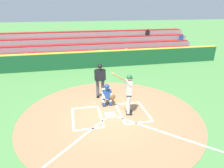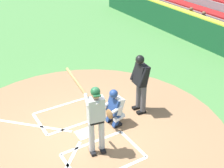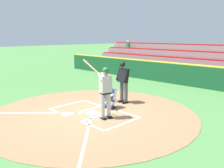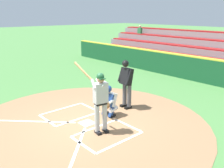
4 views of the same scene
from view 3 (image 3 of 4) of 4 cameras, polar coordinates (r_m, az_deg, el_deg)
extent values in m
plane|color=#4C8442|center=(9.45, -4.72, -6.91)|extent=(120.00, 120.00, 0.00)
cylinder|color=#99704C|center=(9.45, -4.72, -6.87)|extent=(8.00, 8.00, 0.01)
cube|color=white|center=(9.45, -4.72, -6.82)|extent=(0.44, 0.44, 0.01)
cube|color=white|center=(9.34, 3.76, -7.02)|extent=(1.20, 0.08, 0.01)
cube|color=white|center=(8.14, -4.71, -9.86)|extent=(1.20, 0.08, 0.01)
cube|color=white|center=(9.13, -2.86, -7.46)|extent=(0.08, 1.80, 0.01)
cube|color=white|center=(8.33, 2.79, -9.33)|extent=(0.08, 1.80, 0.01)
cube|color=white|center=(10.77, -4.73, -4.53)|extent=(1.20, 0.08, 0.01)
cube|color=white|center=(9.75, -12.83, -6.49)|extent=(1.20, 0.08, 0.01)
cube|color=white|center=(9.78, -6.45, -6.22)|extent=(0.08, 1.80, 0.01)
cube|color=white|center=(10.70, -10.51, -4.78)|extent=(0.08, 1.80, 0.01)
cube|color=white|center=(10.12, -21.85, -6.38)|extent=(3.73, 3.73, 0.01)
cube|color=white|center=(6.70, -6.71, -14.77)|extent=(3.73, 3.73, 0.01)
cylinder|color=#BCBCBC|center=(8.77, -0.80, -4.91)|extent=(0.15, 0.15, 0.84)
cube|color=black|center=(8.88, -0.65, -7.79)|extent=(0.28, 0.17, 0.09)
cylinder|color=#BCBCBC|center=(8.63, -2.25, -5.18)|extent=(0.15, 0.15, 0.84)
cube|color=black|center=(8.74, -2.08, -8.10)|extent=(0.28, 0.17, 0.09)
cube|color=black|center=(8.58, -1.54, -2.03)|extent=(0.28, 0.38, 0.10)
cube|color=#BCBCBC|center=(8.51, -1.55, 0.00)|extent=(0.31, 0.44, 0.60)
sphere|color=#9E7051|center=(8.42, -1.49, 2.71)|extent=(0.21, 0.21, 0.21)
sphere|color=#1E512D|center=(8.43, -1.56, 3.20)|extent=(0.23, 0.23, 0.23)
cube|color=#1E512D|center=(8.34, -1.15, 2.87)|extent=(0.14, 0.19, 0.02)
cylinder|color=#BCBCBC|center=(8.51, -1.65, 1.91)|extent=(0.44, 0.17, 0.21)
cylinder|color=#BCBCBC|center=(8.40, -2.86, 1.78)|extent=(0.28, 0.14, 0.29)
cylinder|color=#AD7F4C|center=(8.60, -4.89, 4.00)|extent=(0.72, 0.24, 0.53)
cylinder|color=#AD7F4C|center=(8.44, -2.95, 2.23)|extent=(0.09, 0.09, 0.08)
cube|color=black|center=(9.93, 0.16, -5.68)|extent=(0.14, 0.27, 0.09)
cube|color=navy|center=(9.86, 0.01, -4.87)|extent=(0.14, 0.25, 0.37)
cylinder|color=silver|center=(9.91, 0.39, -4.31)|extent=(0.18, 0.37, 0.21)
cube|color=black|center=(10.13, -1.23, -5.34)|extent=(0.14, 0.27, 0.09)
cube|color=navy|center=(10.06, -1.38, -4.54)|extent=(0.14, 0.25, 0.37)
cylinder|color=silver|center=(10.11, -1.01, -3.99)|extent=(0.18, 0.37, 0.21)
cube|color=silver|center=(9.93, -0.28, -2.24)|extent=(0.43, 0.39, 0.52)
cube|color=navy|center=(9.85, -0.70, -2.36)|extent=(0.44, 0.25, 0.46)
sphere|color=tan|center=(9.80, -0.55, -0.21)|extent=(0.21, 0.21, 0.21)
sphere|color=navy|center=(9.78, -0.63, -0.12)|extent=(0.24, 0.24, 0.24)
cylinder|color=silver|center=(9.68, -0.04, -2.72)|extent=(0.12, 0.45, 0.20)
cylinder|color=silver|center=(9.94, -1.80, -2.36)|extent=(0.12, 0.45, 0.20)
ellipsoid|color=brown|center=(9.54, -0.81, -3.12)|extent=(0.29, 0.12, 0.28)
cylinder|color=#4C4C51|center=(10.65, 3.33, -1.94)|extent=(0.16, 0.16, 0.86)
cube|color=black|center=(10.73, 3.10, -4.40)|extent=(0.16, 0.29, 0.09)
cylinder|color=#4C4C51|center=(10.85, 2.32, -1.68)|extent=(0.16, 0.16, 0.86)
cube|color=black|center=(10.93, 2.10, -4.09)|extent=(0.16, 0.29, 0.09)
cube|color=black|center=(10.57, 2.70, 2.07)|extent=(0.47, 0.41, 0.66)
sphere|color=#9E7051|center=(10.48, 2.56, 4.58)|extent=(0.22, 0.22, 0.22)
sphere|color=black|center=(10.47, 2.48, 4.68)|extent=(0.25, 0.25, 0.25)
cylinder|color=black|center=(10.34, 3.27, 2.02)|extent=(0.13, 0.29, 0.56)
cylinder|color=black|center=(10.69, 1.52, 2.34)|extent=(0.13, 0.29, 0.56)
sphere|color=white|center=(10.62, -1.49, -4.59)|extent=(0.07, 0.07, 0.07)
cube|color=#19512D|center=(15.15, 17.31, 2.00)|extent=(22.00, 0.36, 1.25)
cube|color=yellow|center=(15.06, 17.46, 4.46)|extent=(22.00, 0.32, 0.06)
cube|color=gray|center=(16.12, 18.92, 1.00)|extent=(20.00, 0.85, 0.45)
cube|color=maroon|center=(16.08, 18.98, 1.92)|extent=(19.60, 0.72, 0.08)
cube|color=gray|center=(16.84, 20.24, 2.11)|extent=(20.00, 0.85, 0.90)
cube|color=maroon|center=(16.78, 20.36, 3.76)|extent=(19.60, 0.72, 0.08)
cube|color=gray|center=(17.58, 21.46, 3.13)|extent=(20.00, 0.85, 1.35)
cube|color=maroon|center=(17.50, 21.63, 5.44)|extent=(19.60, 0.72, 0.08)
cube|color=gray|center=(18.34, 22.57, 4.06)|extent=(20.00, 0.85, 1.80)
cube|color=maroon|center=(18.25, 22.80, 6.99)|extent=(19.60, 0.72, 0.08)
cube|color=gray|center=(19.10, 23.60, 4.92)|extent=(20.00, 0.85, 2.25)
cube|color=maroon|center=(19.02, 23.88, 8.41)|extent=(19.60, 0.72, 0.08)
cube|color=yellow|center=(15.58, 22.34, 2.41)|extent=(0.36, 0.22, 0.46)
sphere|color=tan|center=(15.54, 22.44, 3.65)|extent=(0.20, 0.20, 0.20)
cube|color=#284C9E|center=(18.10, 7.36, 4.31)|extent=(0.36, 0.22, 0.46)
sphere|color=brown|center=(18.06, 7.38, 5.38)|extent=(0.20, 0.20, 0.20)
cube|color=yellow|center=(18.62, 5.28, 4.55)|extent=(0.36, 0.22, 0.46)
sphere|color=brown|center=(18.59, 5.30, 5.59)|extent=(0.20, 0.20, 0.20)
cube|color=#2D844C|center=(22.32, 3.78, 9.18)|extent=(0.36, 0.22, 0.46)
sphere|color=beige|center=(22.31, 3.79, 10.05)|extent=(0.20, 0.20, 0.20)
camera|label=1|loc=(8.71, -59.19, 16.50)|focal=31.53mm
camera|label=2|loc=(3.82, 39.43, 47.72)|focal=50.01mm
camera|label=4|loc=(1.85, 20.22, 27.91)|focal=38.93mm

